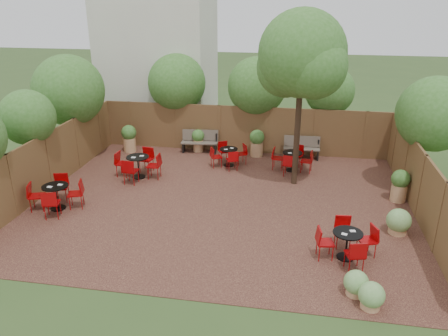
# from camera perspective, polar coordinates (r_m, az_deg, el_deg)

# --- Properties ---
(ground) EXTENTS (80.00, 80.00, 0.00)m
(ground) POSITION_cam_1_polar(r_m,az_deg,el_deg) (14.29, -0.26, -4.47)
(ground) COLOR #354F23
(ground) RESTS_ON ground
(courtyard_paving) EXTENTS (12.00, 10.00, 0.02)m
(courtyard_paving) POSITION_cam_1_polar(r_m,az_deg,el_deg) (14.28, -0.26, -4.43)
(courtyard_paving) COLOR black
(courtyard_paving) RESTS_ON ground
(fence_back) EXTENTS (12.00, 0.08, 2.00)m
(fence_back) POSITION_cam_1_polar(r_m,az_deg,el_deg) (18.54, 2.45, 5.05)
(fence_back) COLOR #56341F
(fence_back) RESTS_ON ground
(fence_left) EXTENTS (0.08, 10.00, 2.00)m
(fence_left) POSITION_cam_1_polar(r_m,az_deg,el_deg) (15.99, -21.96, 0.70)
(fence_left) COLOR #56341F
(fence_left) RESTS_ON ground
(fence_right) EXTENTS (0.08, 10.00, 2.00)m
(fence_right) POSITION_cam_1_polar(r_m,az_deg,el_deg) (14.19, 24.35, -2.26)
(fence_right) COLOR #56341F
(fence_right) RESTS_ON ground
(neighbour_building) EXTENTS (5.00, 4.00, 8.00)m
(neighbour_building) POSITION_cam_1_polar(r_m,az_deg,el_deg) (21.83, -8.56, 15.39)
(neighbour_building) COLOR beige
(neighbour_building) RESTS_ON ground
(overhang_foliage) EXTENTS (15.80, 10.46, 2.77)m
(overhang_foliage) POSITION_cam_1_polar(r_m,az_deg,el_deg) (16.79, -4.00, 9.33)
(overhang_foliage) COLOR #346821
(overhang_foliage) RESTS_ON ground
(courtyard_tree) EXTENTS (2.93, 2.86, 5.95)m
(courtyard_tree) POSITION_cam_1_polar(r_m,az_deg,el_deg) (14.66, 10.09, 13.77)
(courtyard_tree) COLOR black
(courtyard_tree) RESTS_ON courtyard_paving
(park_bench_left) EXTENTS (1.57, 0.63, 0.95)m
(park_bench_left) POSITION_cam_1_polar(r_m,az_deg,el_deg) (18.64, -3.18, 3.54)
(park_bench_left) COLOR brown
(park_bench_left) RESTS_ON courtyard_paving
(park_bench_right) EXTENTS (1.48, 0.50, 0.90)m
(park_bench_right) POSITION_cam_1_polar(r_m,az_deg,el_deg) (18.20, 10.10, 2.71)
(park_bench_right) COLOR brown
(park_bench_right) RESTS_ON courtyard_paving
(bistro_tables) EXTENTS (10.30, 7.45, 0.93)m
(bistro_tables) POSITION_cam_1_polar(r_m,az_deg,el_deg) (14.83, -3.32, -1.51)
(bistro_tables) COLOR black
(bistro_tables) RESTS_ON courtyard_paving
(planters) EXTENTS (11.02, 4.21, 1.16)m
(planters) POSITION_cam_1_polar(r_m,az_deg,el_deg) (17.38, 1.07, 2.58)
(planters) COLOR tan
(planters) RESTS_ON courtyard_paving
(low_shrubs) EXTENTS (2.08, 4.05, 0.74)m
(low_shrubs) POSITION_cam_1_polar(r_m,az_deg,el_deg) (11.66, 19.97, -10.46)
(low_shrubs) COLOR tan
(low_shrubs) RESTS_ON courtyard_paving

